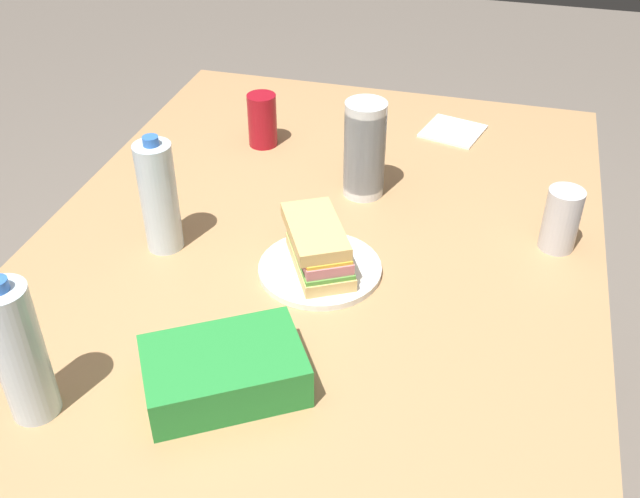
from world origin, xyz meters
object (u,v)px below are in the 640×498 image
object	(u,v)px
chip_bag	(224,371)
water_bottle_tall	(159,197)
water_bottle_spare	(19,352)
soda_can_silver	(561,219)
sandwich	(318,247)
paper_plate	(320,269)
dining_table	(310,290)
soda_can_red	(262,120)
plastic_cup_stack	(365,149)

from	to	relation	value
chip_bag	water_bottle_tall	xyz separation A→B (m)	(0.31, 0.24, 0.07)
water_bottle_spare	soda_can_silver	distance (m)	0.94
sandwich	water_bottle_spare	world-z (taller)	water_bottle_spare
sandwich	paper_plate	bearing A→B (deg)	-125.01
dining_table	water_bottle_tall	world-z (taller)	water_bottle_tall
soda_can_red	soda_can_silver	bearing A→B (deg)	-110.30
soda_can_silver	water_bottle_spare	bearing A→B (deg)	130.33
plastic_cup_stack	soda_can_red	bearing A→B (deg)	60.96
dining_table	paper_plate	world-z (taller)	paper_plate
chip_bag	water_bottle_spare	xyz separation A→B (m)	(-0.11, 0.25, 0.08)
plastic_cup_stack	paper_plate	bearing A→B (deg)	176.67
soda_can_red	water_bottle_tall	bearing A→B (deg)	173.56
dining_table	sandwich	xyz separation A→B (m)	(-0.04, -0.03, 0.14)
water_bottle_spare	water_bottle_tall	bearing A→B (deg)	-1.16
paper_plate	water_bottle_spare	bearing A→B (deg)	143.56
soda_can_red	plastic_cup_stack	bearing A→B (deg)	-119.04
sandwich	plastic_cup_stack	distance (m)	0.29
water_bottle_tall	soda_can_silver	distance (m)	0.73
sandwich	chip_bag	distance (m)	0.32
soda_can_red	water_bottle_tall	world-z (taller)	water_bottle_tall
soda_can_red	plastic_cup_stack	xyz separation A→B (m)	(-0.15, -0.27, 0.04)
paper_plate	plastic_cup_stack	xyz separation A→B (m)	(0.28, -0.02, 0.10)
water_bottle_spare	soda_can_red	bearing A→B (deg)	-3.83
paper_plate	soda_can_silver	distance (m)	0.45
dining_table	plastic_cup_stack	xyz separation A→B (m)	(0.24, -0.05, 0.19)
paper_plate	soda_can_red	bearing A→B (deg)	30.22
plastic_cup_stack	soda_can_silver	bearing A→B (deg)	-103.63
chip_bag	sandwich	bearing A→B (deg)	47.58
sandwich	soda_can_red	bearing A→B (deg)	30.02
paper_plate	chip_bag	bearing A→B (deg)	168.68
water_bottle_tall	plastic_cup_stack	xyz separation A→B (m)	(0.28, -0.32, -0.01)
water_bottle_tall	soda_can_silver	bearing A→B (deg)	-75.24
soda_can_red	water_bottle_tall	distance (m)	0.44
water_bottle_tall	water_bottle_spare	xyz separation A→B (m)	(-0.42, 0.01, 0.00)
plastic_cup_stack	water_bottle_spare	distance (m)	0.78
soda_can_red	chip_bag	xyz separation A→B (m)	(-0.74, -0.19, -0.03)
soda_can_red	water_bottle_tall	size ratio (longest dim) A/B	0.53
soda_can_red	paper_plate	bearing A→B (deg)	-149.78
soda_can_silver	dining_table	bearing A→B (deg)	108.30
water_bottle_tall	plastic_cup_stack	distance (m)	0.42
dining_table	soda_can_silver	xyz separation A→B (m)	(0.15, -0.44, 0.15)
sandwich	soda_can_silver	distance (m)	0.45
paper_plate	sandwich	xyz separation A→B (m)	(0.00, 0.00, 0.05)
chip_bag	paper_plate	bearing A→B (deg)	46.89
dining_table	water_bottle_spare	world-z (taller)	water_bottle_spare
chip_bag	soda_can_silver	distance (m)	0.69
water_bottle_spare	soda_can_silver	world-z (taller)	water_bottle_spare
sandwich	water_bottle_spare	xyz separation A→B (m)	(-0.42, 0.31, 0.06)
sandwich	soda_can_silver	size ratio (longest dim) A/B	1.64
sandwich	water_bottle_spare	distance (m)	0.52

